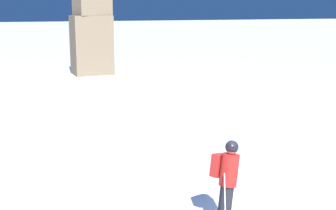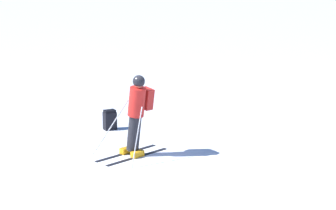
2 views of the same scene
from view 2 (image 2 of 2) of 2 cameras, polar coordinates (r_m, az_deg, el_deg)
The scene contains 3 objects.
ground_plane at distance 11.32m, azimuth -2.54°, elevation -6.32°, with size 300.00×300.00×0.00m, color white.
skier at distance 11.69m, azimuth -3.17°, elevation -0.64°, with size 1.38×1.69×1.79m.
spare_backpack at distance 14.02m, azimuth -5.93°, elevation -1.52°, with size 0.26×0.33×0.50m.
Camera 2 is at (10.21, -3.15, 3.74)m, focal length 60.00 mm.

